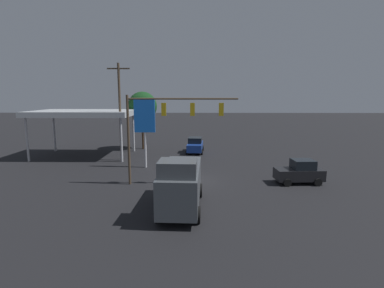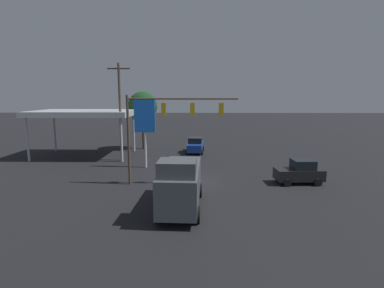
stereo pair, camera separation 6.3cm
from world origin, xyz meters
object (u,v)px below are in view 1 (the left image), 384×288
at_px(traffic_signal_assembly, 169,118).
at_px(street_tree, 142,106).
at_px(delivery_truck, 181,183).
at_px(utility_pole, 120,110).
at_px(price_sign, 145,119).
at_px(hatchback_crossing, 300,172).
at_px(sedan_far, 195,145).

distance_m(traffic_signal_assembly, street_tree, 16.99).
bearing_deg(delivery_truck, street_tree, -161.78).
distance_m(delivery_truck, street_tree, 22.82).
bearing_deg(traffic_signal_assembly, utility_pole, -55.72).
height_order(price_sign, hatchback_crossing, price_sign).
height_order(traffic_signal_assembly, price_sign, traffic_signal_assembly).
height_order(delivery_truck, street_tree, street_tree).
relative_size(hatchback_crossing, street_tree, 0.51).
xyz_separation_m(utility_pole, hatchback_crossing, (-16.77, 8.52, -4.62)).
xyz_separation_m(hatchback_crossing, street_tree, (15.63, -15.78, 4.74)).
xyz_separation_m(price_sign, delivery_truck, (-4.12, 11.10, -3.17)).
distance_m(utility_pole, street_tree, 7.35).
height_order(traffic_signal_assembly, delivery_truck, traffic_signal_assembly).
relative_size(price_sign, street_tree, 0.90).
distance_m(utility_pole, sedan_far, 10.48).
bearing_deg(traffic_signal_assembly, sedan_far, -98.29).
relative_size(traffic_signal_assembly, hatchback_crossing, 2.24).
relative_size(delivery_truck, street_tree, 0.90).
bearing_deg(price_sign, street_tree, -78.84).
height_order(traffic_signal_assembly, hatchback_crossing, traffic_signal_assembly).
bearing_deg(utility_pole, traffic_signal_assembly, 124.28).
distance_m(traffic_signal_assembly, price_sign, 6.46).
bearing_deg(delivery_truck, sedan_far, 179.86).
distance_m(price_sign, street_tree, 10.73).
distance_m(hatchback_crossing, street_tree, 22.71).
bearing_deg(utility_pole, hatchback_crossing, 153.08).
relative_size(price_sign, delivery_truck, 1.00).
bearing_deg(traffic_signal_assembly, price_sign, -63.17).
height_order(sedan_far, hatchback_crossing, hatchback_crossing).
height_order(utility_pole, sedan_far, utility_pole).
xyz_separation_m(utility_pole, delivery_truck, (-7.34, 14.34, -3.87)).
bearing_deg(utility_pole, sedan_far, -149.67).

